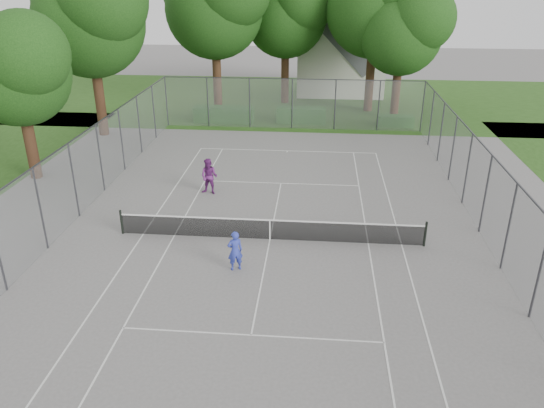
# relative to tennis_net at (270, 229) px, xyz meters

# --- Properties ---
(ground) EXTENTS (120.00, 120.00, 0.00)m
(ground) POSITION_rel_tennis_net_xyz_m (0.00, 0.00, -0.51)
(ground) COLOR slate
(ground) RESTS_ON ground
(grass_far) EXTENTS (60.00, 20.00, 0.00)m
(grass_far) POSITION_rel_tennis_net_xyz_m (0.00, 26.00, -0.51)
(grass_far) COLOR #234914
(grass_far) RESTS_ON ground
(court_markings) EXTENTS (11.03, 23.83, 0.01)m
(court_markings) POSITION_rel_tennis_net_xyz_m (0.00, 0.00, -0.50)
(court_markings) COLOR silver
(court_markings) RESTS_ON ground
(tennis_net) EXTENTS (12.87, 0.10, 1.10)m
(tennis_net) POSITION_rel_tennis_net_xyz_m (0.00, 0.00, 0.00)
(tennis_net) COLOR black
(tennis_net) RESTS_ON ground
(perimeter_fence) EXTENTS (18.08, 34.08, 3.52)m
(perimeter_fence) POSITION_rel_tennis_net_xyz_m (0.00, 0.00, 1.30)
(perimeter_fence) COLOR #38383D
(perimeter_fence) RESTS_ON ground
(tree_far_left) EXTENTS (8.36, 7.63, 12.02)m
(tree_far_left) POSITION_rel_tennis_net_xyz_m (-6.02, 21.45, 7.75)
(tree_far_left) COLOR #372014
(tree_far_left) RESTS_ON ground
(tree_far_midleft) EXTENTS (7.58, 6.92, 10.90)m
(tree_far_midleft) POSITION_rel_tennis_net_xyz_m (-0.94, 24.92, 6.98)
(tree_far_midleft) COLOR #372014
(tree_far_midleft) RESTS_ON ground
(tree_far_midright) EXTENTS (8.44, 7.70, 12.13)m
(tree_far_midright) POSITION_rel_tennis_net_xyz_m (5.90, 22.62, 7.83)
(tree_far_midright) COLOR #372014
(tree_far_midright) RESTS_ON ground
(tree_far_right) EXTENTS (6.69, 6.11, 9.62)m
(tree_far_right) POSITION_rel_tennis_net_xyz_m (7.66, 20.39, 6.10)
(tree_far_right) COLOR #372014
(tree_far_right) RESTS_ON ground
(tree_side_back) EXTENTS (8.03, 7.33, 11.54)m
(tree_side_back) POSITION_rel_tennis_net_xyz_m (-12.68, 14.29, 7.42)
(tree_side_back) COLOR #372014
(tree_side_back) RESTS_ON ground
(tree_side_front) EXTENTS (6.12, 5.59, 8.79)m
(tree_side_front) POSITION_rel_tennis_net_xyz_m (-13.33, 6.08, 5.53)
(tree_side_front) COLOR #372014
(tree_side_front) RESTS_ON ground
(hedge_left) EXTENTS (4.39, 1.32, 1.10)m
(hedge_left) POSITION_rel_tennis_net_xyz_m (-5.12, 18.38, 0.04)
(hedge_left) COLOR #1F4F19
(hedge_left) RESTS_ON ground
(hedge_mid) EXTENTS (3.59, 1.03, 1.13)m
(hedge_mid) POSITION_rel_tennis_net_xyz_m (0.61, 18.56, 0.05)
(hedge_mid) COLOR #1F4F19
(hedge_mid) RESTS_ON ground
(hedge_right) EXTENTS (2.56, 0.94, 0.77)m
(hedge_right) POSITION_rel_tennis_net_xyz_m (7.42, 18.22, -0.13)
(hedge_right) COLOR #1F4F19
(hedge_right) RESTS_ON ground
(house) EXTENTS (7.53, 5.83, 9.37)m
(house) POSITION_rel_tennis_net_xyz_m (3.68, 29.27, 3.26)
(house) COLOR beige
(house) RESTS_ON ground
(girl_player) EXTENTS (0.69, 0.58, 1.60)m
(girl_player) POSITION_rel_tennis_net_xyz_m (-1.08, -2.51, 0.29)
(girl_player) COLOR #2E3CAF
(girl_player) RESTS_ON ground
(woman_player) EXTENTS (1.02, 0.86, 1.84)m
(woman_player) POSITION_rel_tennis_net_xyz_m (-3.49, 4.70, 0.41)
(woman_player) COLOR #6A246E
(woman_player) RESTS_ON ground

